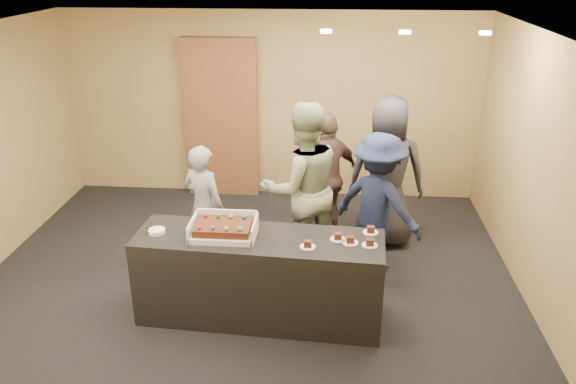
% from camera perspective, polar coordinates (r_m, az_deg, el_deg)
% --- Properties ---
extents(room, '(6.04, 6.00, 2.70)m').
position_cam_1_polar(room, '(5.89, -4.36, 2.58)').
color(room, black).
rests_on(room, ground).
extents(serving_counter, '(2.44, 0.85, 0.90)m').
position_cam_1_polar(serving_counter, '(5.63, -2.89, -8.66)').
color(serving_counter, black).
rests_on(serving_counter, floor).
extents(storage_cabinet, '(1.06, 0.15, 2.33)m').
position_cam_1_polar(storage_cabinet, '(8.33, -6.78, 7.38)').
color(storage_cabinet, brown).
rests_on(storage_cabinet, floor).
extents(cake_box, '(0.62, 0.43, 0.18)m').
position_cam_1_polar(cake_box, '(5.46, -6.50, -3.94)').
color(cake_box, white).
rests_on(cake_box, serving_counter).
extents(sheet_cake, '(0.53, 0.37, 0.11)m').
position_cam_1_polar(sheet_cake, '(5.41, -6.58, -3.55)').
color(sheet_cake, '#3B190D').
rests_on(sheet_cake, cake_box).
extents(plate_stack, '(0.16, 0.16, 0.04)m').
position_cam_1_polar(plate_stack, '(5.61, -13.18, -3.89)').
color(plate_stack, white).
rests_on(plate_stack, serving_counter).
extents(slice_a, '(0.15, 0.15, 0.07)m').
position_cam_1_polar(slice_a, '(5.22, 2.01, -5.40)').
color(slice_a, white).
rests_on(slice_a, serving_counter).
extents(slice_b, '(0.15, 0.15, 0.07)m').
position_cam_1_polar(slice_b, '(5.36, 5.10, -4.61)').
color(slice_b, white).
rests_on(slice_b, serving_counter).
extents(slice_c, '(0.15, 0.15, 0.07)m').
position_cam_1_polar(slice_c, '(5.32, 6.35, -4.95)').
color(slice_c, white).
rests_on(slice_c, serving_counter).
extents(slice_d, '(0.15, 0.15, 0.07)m').
position_cam_1_polar(slice_d, '(5.53, 8.39, -3.90)').
color(slice_d, white).
rests_on(slice_d, serving_counter).
extents(slice_e, '(0.15, 0.15, 0.07)m').
position_cam_1_polar(slice_e, '(5.29, 8.31, -5.18)').
color(slice_e, white).
rests_on(slice_e, serving_counter).
extents(person_server_grey, '(0.63, 0.54, 1.47)m').
position_cam_1_polar(person_server_grey, '(6.50, -8.52, -1.45)').
color(person_server_grey, gray).
rests_on(person_server_grey, floor).
extents(person_sage_man, '(1.17, 1.07, 1.97)m').
position_cam_1_polar(person_sage_man, '(6.28, 1.44, 0.40)').
color(person_sage_man, '#94A076').
rests_on(person_sage_man, floor).
extents(person_navy_man, '(1.22, 1.10, 1.64)m').
position_cam_1_polar(person_navy_man, '(6.36, 9.13, -1.20)').
color(person_navy_man, '#1B2546').
rests_on(person_navy_man, floor).
extents(person_brown_extra, '(1.01, 0.94, 1.67)m').
position_cam_1_polar(person_brown_extra, '(6.99, 3.97, 1.46)').
color(person_brown_extra, brown).
rests_on(person_brown_extra, floor).
extents(person_dark_suit, '(0.97, 0.68, 1.89)m').
position_cam_1_polar(person_dark_suit, '(6.95, 10.03, 1.97)').
color(person_dark_suit, '#2A2A2F').
rests_on(person_dark_suit, floor).
extents(ceiling_spotlights, '(1.72, 0.12, 0.03)m').
position_cam_1_polar(ceiling_spotlights, '(6.03, 11.79, 15.62)').
color(ceiling_spotlights, '#FFEAC6').
rests_on(ceiling_spotlights, ceiling).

